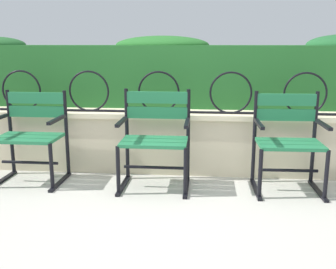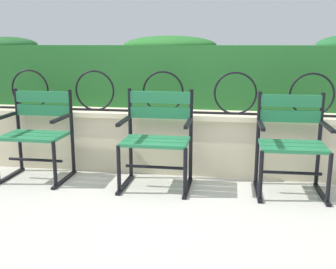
% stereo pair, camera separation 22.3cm
% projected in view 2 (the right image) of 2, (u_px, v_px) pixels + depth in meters
% --- Properties ---
extents(ground_plane, '(60.00, 60.00, 0.00)m').
position_uv_depth(ground_plane, '(166.00, 200.00, 3.47)').
color(ground_plane, '#BCB7AD').
extents(stone_wall, '(7.53, 0.41, 0.63)m').
position_uv_depth(stone_wall, '(179.00, 141.00, 4.21)').
color(stone_wall, beige).
rests_on(stone_wall, ground).
extents(iron_arch_fence, '(6.99, 0.02, 0.42)m').
position_uv_depth(iron_arch_fence, '(165.00, 94.00, 4.05)').
color(iron_arch_fence, black).
rests_on(iron_arch_fence, stone_wall).
extents(hedge_row, '(7.38, 0.69, 0.78)m').
position_uv_depth(hedge_row, '(186.00, 72.00, 4.56)').
color(hedge_row, '#236028').
rests_on(hedge_row, stone_wall).
extents(park_chair_left, '(0.62, 0.52, 0.86)m').
position_uv_depth(park_chair_left, '(37.00, 132.00, 3.98)').
color(park_chair_left, '#237547').
rests_on(park_chair_left, ground).
extents(park_chair_centre, '(0.63, 0.52, 0.89)m').
position_uv_depth(park_chair_centre, '(157.00, 136.00, 3.75)').
color(park_chair_centre, '#237547').
rests_on(park_chair_centre, ground).
extents(park_chair_right, '(0.61, 0.54, 0.88)m').
position_uv_depth(park_chair_right, '(291.00, 141.00, 3.58)').
color(park_chair_right, '#237547').
rests_on(park_chair_right, ground).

